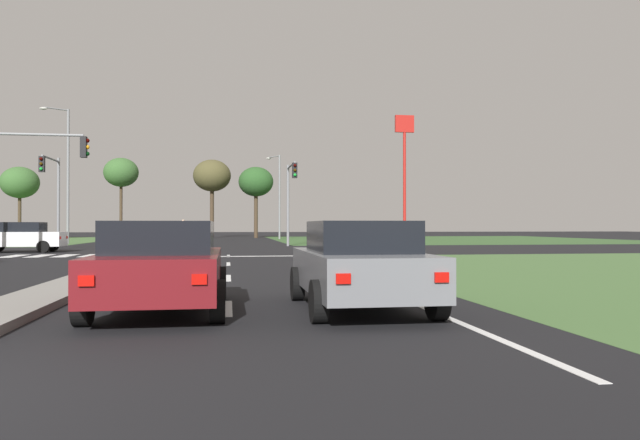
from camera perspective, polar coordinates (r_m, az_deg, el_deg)
The scene contains 30 objects.
ground_plane at distance 35.12m, azimuth -14.45°, elevation -2.85°, with size 200.00×200.00×0.00m, color black.
grass_verge_far_right at distance 63.37m, azimuth 11.61°, elevation -1.82°, with size 35.00×35.00×0.01m, color #385B2D.
median_island_near at distance 16.35m, azimuth -21.15°, elevation -5.26°, with size 1.20×22.00×0.14m, color gray.
median_island_far at distance 60.03m, azimuth -12.06°, elevation -1.82°, with size 1.20×36.00×0.14m, color gray.
lane_dash_near at distance 10.48m, azimuth -8.75°, elevation -8.32°, with size 0.14×2.00×0.01m, color silver.
lane_dash_second at distance 16.45m, azimuth -8.74°, elevation -5.49°, with size 0.14×2.00×0.01m, color silver.
lane_dash_third at distance 22.43m, azimuth -8.73°, elevation -4.16°, with size 0.14×2.00×0.01m, color silver.
lane_dash_fourth at distance 28.42m, azimuth -8.72°, elevation -3.40°, with size 0.14×2.00×0.01m, color silver.
edge_line_right at distance 17.30m, azimuth 2.48°, elevation -5.25°, with size 0.14×24.00×0.01m, color silver.
stop_bar_near at distance 27.95m, azimuth -8.11°, elevation -3.45°, with size 6.40×0.50×0.01m, color silver.
crosswalk_bar_near at distance 31.35m, azimuth -27.16°, elevation -3.08°, with size 0.70×2.80×0.01m, color silver.
crosswalk_bar_second at distance 31.01m, azimuth -25.14°, elevation -3.12°, with size 0.70×2.80×0.01m, color silver.
crosswalk_bar_third at distance 30.70m, azimuth -23.08°, elevation -3.15°, with size 0.70×2.80×0.01m, color silver.
crosswalk_bar_fourth at distance 30.44m, azimuth -20.97°, elevation -3.18°, with size 0.70×2.80×0.01m, color silver.
crosswalk_bar_fifth at distance 30.22m, azimuth -18.84°, elevation -3.21°, with size 0.70×2.80×0.01m, color silver.
car_white_near at distance 35.77m, azimuth -26.62°, elevation -1.45°, with size 4.43×1.95×1.61m.
car_silver_second at distance 45.79m, azimuth -16.17°, elevation -1.28°, with size 1.98×4.23×1.60m.
car_grey_third at distance 10.20m, azimuth 3.78°, elevation -4.23°, with size 2.03×4.27×1.50m.
car_maroon_fourth at distance 10.30m, azimuth -14.84°, elevation -4.18°, with size 2.10×4.40×1.50m.
traffic_signal_far_right at distance 40.14m, azimuth -2.84°, elevation 2.99°, with size 0.32×4.63×5.67m.
traffic_signal_near_left at distance 29.92m, azimuth -26.93°, elevation 4.41°, with size 4.96×0.32×5.76m.
traffic_signal_far_left at distance 41.77m, azimuth -24.14°, elevation 3.04°, with size 0.32×3.90×5.90m.
street_lamp_third at distance 50.41m, azimuth -23.06°, elevation 4.46°, with size 1.89×1.37×10.48m.
street_lamp_fourth at distance 63.59m, azimuth -3.99°, elevation 2.68°, with size 1.42×1.86×8.92m.
pedestrian_at_median at distance 45.38m, azimuth -12.92°, elevation -0.82°, with size 0.34×0.34×1.74m.
fastfood_pole_sign at distance 57.06m, azimuth 8.05°, elevation 6.68°, with size 1.80×0.40×11.80m.
treeline_second at distance 70.74m, azimuth -26.71°, elevation 3.19°, with size 3.91×3.91×7.66m.
treeline_third at distance 69.51m, azimuth -18.44°, elevation 4.29°, with size 3.75×3.75×8.89m.
treeline_fourth at distance 72.32m, azimuth -10.26°, elevation 4.13°, with size 4.45×4.45×9.28m.
treeline_fifth at distance 70.09m, azimuth -6.13°, elevation 3.59°, with size 4.05×4.05×8.27m.
Camera 1 is at (3.51, -4.91, 1.42)m, focal length 33.56 mm.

